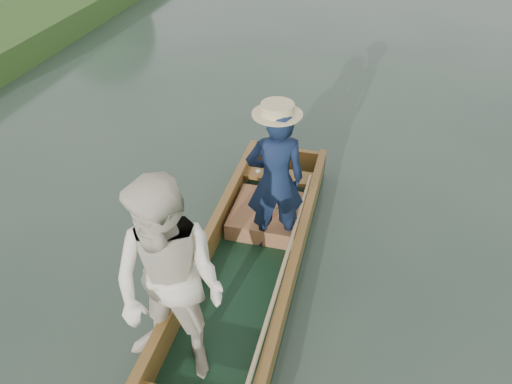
# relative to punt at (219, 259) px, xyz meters

# --- Properties ---
(ground) EXTENTS (120.00, 120.00, 0.00)m
(ground) POSITION_rel_punt_xyz_m (0.13, 0.34, -0.80)
(ground) COLOR #283D30
(ground) RESTS_ON ground
(punt) EXTENTS (1.42, 5.00, 2.15)m
(punt) POSITION_rel_punt_xyz_m (0.00, 0.00, 0.00)
(punt) COLOR black
(punt) RESTS_ON ground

